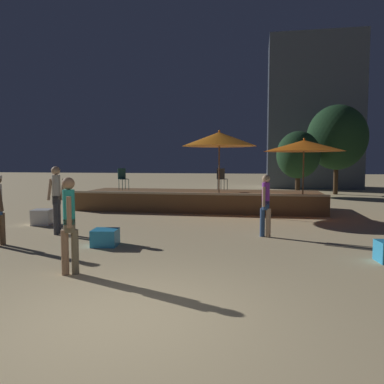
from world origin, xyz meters
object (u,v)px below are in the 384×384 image
(person_3, at_px, (266,204))
(bistro_chair_0, at_px, (222,177))
(patio_umbrella_1, at_px, (304,146))
(background_tree_1, at_px, (298,155))
(cube_seat_1, at_px, (42,217))
(person_1, at_px, (69,222))
(background_tree_0, at_px, (337,138))
(bistro_chair_1, at_px, (123,177))
(person_0, at_px, (56,196))
(cube_seat_0, at_px, (105,237))
(patio_umbrella_0, at_px, (219,139))

(person_3, relative_size, bistro_chair_0, 1.83)
(patio_umbrella_1, relative_size, background_tree_1, 0.76)
(cube_seat_1, relative_size, person_1, 0.39)
(background_tree_0, distance_m, background_tree_1, 3.11)
(bistro_chair_0, xyz_separation_m, bistro_chair_1, (-4.12, -0.66, 0.00))
(person_0, xyz_separation_m, bistro_chair_0, (3.91, 6.30, 0.32))
(person_1, height_order, bistro_chair_0, person_1)
(cube_seat_0, distance_m, bistro_chair_0, 7.78)
(person_3, bearing_deg, person_0, -155.05)
(cube_seat_1, relative_size, background_tree_1, 0.18)
(cube_seat_0, bearing_deg, bistro_chair_1, 107.15)
(cube_seat_1, bearing_deg, patio_umbrella_0, 32.47)
(bistro_chair_0, relative_size, background_tree_1, 0.24)
(patio_umbrella_1, relative_size, background_tree_0, 0.52)
(cube_seat_0, height_order, bistro_chair_1, bistro_chair_1)
(cube_seat_0, height_order, person_1, person_1)
(patio_umbrella_0, distance_m, person_0, 6.42)
(patio_umbrella_1, bearing_deg, person_1, -121.14)
(person_1, distance_m, background_tree_0, 19.91)
(person_3, bearing_deg, bistro_chair_1, 158.06)
(cube_seat_1, distance_m, background_tree_1, 14.93)
(cube_seat_0, bearing_deg, patio_umbrella_1, 48.14)
(person_3, bearing_deg, background_tree_0, 91.13)
(bistro_chair_0, bearing_deg, patio_umbrella_1, 173.26)
(background_tree_1, bearing_deg, bistro_chair_1, -136.62)
(bistro_chair_0, distance_m, background_tree_0, 10.66)
(person_3, height_order, background_tree_1, background_tree_1)
(cube_seat_1, relative_size, person_3, 0.40)
(background_tree_0, bearing_deg, person_3, -107.57)
(bistro_chair_1, relative_size, background_tree_1, 0.24)
(bistro_chair_1, distance_m, background_tree_1, 10.91)
(background_tree_0, bearing_deg, person_1, -113.62)
(patio_umbrella_0, relative_size, background_tree_1, 0.85)
(person_0, bearing_deg, person_1, -155.44)
(patio_umbrella_0, distance_m, bistro_chair_1, 4.52)
(patio_umbrella_0, xyz_separation_m, bistro_chair_0, (-0.05, 1.57, -1.48))
(patio_umbrella_1, xyz_separation_m, background_tree_0, (3.07, 10.09, 0.90))
(patio_umbrella_1, xyz_separation_m, bistro_chair_1, (-7.24, 1.00, -1.20))
(person_0, relative_size, background_tree_1, 0.50)
(patio_umbrella_0, height_order, patio_umbrella_1, patio_umbrella_0)
(background_tree_0, bearing_deg, person_0, -124.47)
(person_3, height_order, background_tree_0, background_tree_0)
(person_3, bearing_deg, person_1, -112.07)
(bistro_chair_0, bearing_deg, person_3, 128.24)
(background_tree_1, bearing_deg, person_3, -99.32)
(cube_seat_1, distance_m, bistro_chair_1, 4.54)
(person_1, bearing_deg, cube_seat_1, 97.21)
(cube_seat_0, relative_size, bistro_chair_1, 0.73)
(bistro_chair_1, xyz_separation_m, background_tree_1, (7.89, 7.46, 1.02))
(cube_seat_1, xyz_separation_m, person_1, (3.49, -4.75, 0.69))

